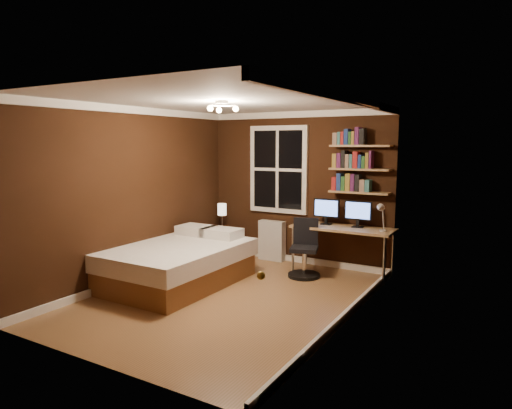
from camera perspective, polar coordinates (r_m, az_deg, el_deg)
The scene contains 24 objects.
floor at distance 6.06m, azimuth -3.54°, elevation -11.52°, with size 4.20×4.20×0.00m, color brown.
wall_back at distance 7.59m, azimuth 5.26°, elevation 2.05°, with size 3.20×0.04×2.50m, color black.
wall_left at distance 6.79m, azimuth -14.92°, elevation 1.16°, with size 0.04×4.20×2.50m, color black.
wall_right at distance 5.06m, azimuth 11.57°, elevation -0.89°, with size 0.04×4.20×2.50m, color black.
ceiling at distance 5.74m, azimuth -3.75°, elevation 12.75°, with size 3.20×4.20×0.02m, color white.
window at distance 7.69m, azimuth 2.80°, elevation 4.39°, with size 1.06×0.06×1.46m, color white.
door at distance 3.70m, azimuth 3.48°, elevation -7.44°, with size 0.03×0.82×2.05m, color black, non-canonical shape.
door_knob at distance 3.47m, azimuth 0.62°, elevation -8.88°, with size 0.06×0.06×0.06m, color gold.
ceiling_fixture at distance 5.65m, azimuth -4.32°, elevation 11.81°, with size 0.44×0.44×0.18m, color beige, non-canonical shape.
bookshelf_lower at distance 7.09m, azimuth 12.77°, elevation 1.49°, with size 0.92×0.22×0.03m, color #9A714A.
books_row_lower at distance 7.08m, azimuth 12.80°, elevation 2.54°, with size 0.48×0.16×0.23m, color maroon, non-canonical shape.
bookshelf_middle at distance 7.06m, azimuth 12.86°, elevation 4.32°, with size 0.92×0.22×0.03m, color #9A714A.
books_row_middle at distance 7.05m, azimuth 12.89°, elevation 5.37°, with size 0.60×0.16×0.23m, color navy, non-canonical shape.
bookshelf_upper at distance 7.05m, azimuth 12.94°, elevation 7.16°, with size 0.92×0.22×0.03m, color #9A714A.
books_row_upper at distance 7.05m, azimuth 12.97°, elevation 8.21°, with size 0.48×0.16×0.23m, color #265A28, non-canonical shape.
bed at distance 6.63m, azimuth -9.76°, elevation -7.21°, with size 1.50×2.07×0.70m.
nightstand at distance 7.98m, azimuth -4.23°, elevation -4.86°, with size 0.42×0.42×0.52m, color brown.
bedside_lamp at distance 7.89m, azimuth -4.26°, elevation -1.46°, with size 0.15×0.15×0.43m, color beige, non-canonical shape.
radiator at distance 7.81m, azimuth 2.01°, elevation -4.52°, with size 0.45×0.16×0.68m, color silver.
desk at distance 7.05m, azimuth 10.75°, elevation -3.26°, with size 1.54×0.58×0.73m.
monitor_left at distance 7.18m, azimuth 8.79°, elevation -0.89°, with size 0.42×0.12×0.40m, color black, non-canonical shape.
monitor_right at distance 7.01m, azimuth 12.63°, elevation -1.19°, with size 0.42×0.12×0.40m, color black, non-canonical shape.
desk_lamp at distance 6.72m, azimuth 15.45°, elevation -1.51°, with size 0.14×0.32×0.44m, color silver, non-canonical shape.
office_chair at distance 6.91m, azimuth 6.07°, elevation -6.37°, with size 0.49×0.49×0.87m.
Camera 1 is at (3.20, -4.74, 1.99)m, focal length 32.00 mm.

